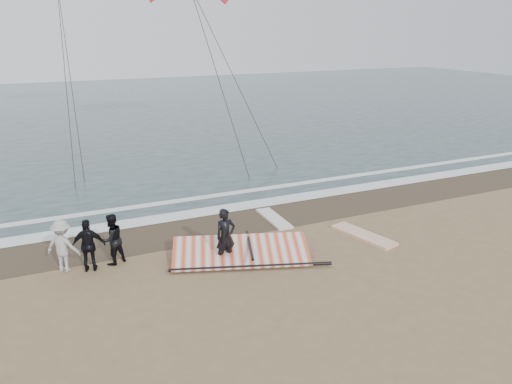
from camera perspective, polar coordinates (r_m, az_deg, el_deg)
ground at (r=14.95m, az=3.15°, el=-9.41°), size 120.00×120.00×0.00m
sea at (r=45.63m, az=-16.64°, el=8.89°), size 120.00×54.00×0.02m
wet_sand at (r=18.67m, az=-3.27°, el=-3.51°), size 120.00×2.80×0.01m
foam_near at (r=19.89m, az=-4.74°, el=-2.08°), size 120.00×0.90×0.01m
foam_far at (r=21.40m, az=-6.31°, el=-0.63°), size 120.00×0.45×0.01m
man_main at (r=15.30m, az=-3.50°, el=-5.08°), size 0.68×0.48×1.76m
board_white at (r=17.84m, az=12.17°, el=-4.85°), size 1.25×2.57×0.10m
board_cream at (r=18.93m, az=2.05°, el=-3.04°), size 0.66×2.21×0.09m
trio_cluster at (r=15.79m, az=-18.91°, el=-5.60°), size 2.49×1.15×1.63m
sail_rig at (r=15.83m, az=-2.14°, el=-6.92°), size 4.69×3.09×0.52m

